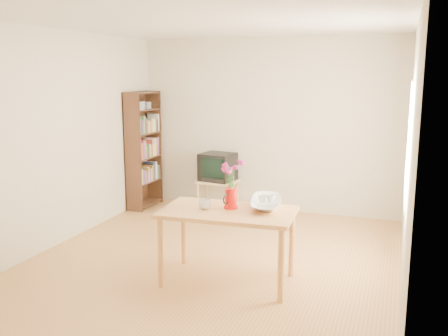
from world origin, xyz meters
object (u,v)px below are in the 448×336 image
at_px(bowl, 266,186).
at_px(television, 218,166).
at_px(table, 228,219).
at_px(pitcher, 231,199).
at_px(mug, 205,204).

height_order(bowl, television, bowl).
bearing_deg(table, pitcher, 84.78).
bearing_deg(pitcher, bowl, 47.52).
height_order(table, pitcher, pitcher).
bearing_deg(television, pitcher, -58.42).
bearing_deg(mug, bowl, -173.34).
height_order(pitcher, mug, pitcher).
relative_size(mug, television, 0.23).
bearing_deg(bowl, mug, -151.78).
bearing_deg(bowl, table, -140.00).
xyz_separation_m(pitcher, mug, (-0.24, -0.11, -0.05)).
distance_m(mug, television, 2.68).
xyz_separation_m(table, television, (-1.04, 2.52, 0.01)).
height_order(table, television, television).
relative_size(table, bowl, 2.94).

